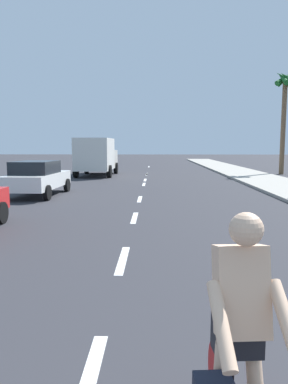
{
  "coord_description": "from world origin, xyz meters",
  "views": [
    {
      "loc": [
        0.62,
        1.3,
        2.24
      ],
      "look_at": [
        0.36,
        10.35,
        1.1
      ],
      "focal_mm": 34.35,
      "sensor_mm": 36.0,
      "label": 1
    }
  ],
  "objects_px": {
    "parked_car_white": "(37,177)",
    "palm_tree_far": "(285,95)",
    "delivery_truck": "(97,156)",
    "cyclist": "(237,364)"
  },
  "relations": [
    {
      "from": "parked_car_white",
      "to": "palm_tree_far",
      "type": "bearing_deg",
      "value": 42.45
    },
    {
      "from": "cyclist",
      "to": "delivery_truck",
      "type": "xyz_separation_m",
      "value": [
        -4.92,
        25.48,
        0.67
      ]
    },
    {
      "from": "delivery_truck",
      "to": "palm_tree_far",
      "type": "relative_size",
      "value": 0.77
    },
    {
      "from": "palm_tree_far",
      "to": "delivery_truck",
      "type": "bearing_deg",
      "value": -173.11
    },
    {
      "from": "parked_car_white",
      "to": "delivery_truck",
      "type": "bearing_deg",
      "value": 87.41
    },
    {
      "from": "delivery_truck",
      "to": "cyclist",
      "type": "bearing_deg",
      "value": -78.28
    },
    {
      "from": "delivery_truck",
      "to": "palm_tree_far",
      "type": "xyz_separation_m",
      "value": [
        14.47,
        1.75,
        4.65
      ]
    },
    {
      "from": "parked_car_white",
      "to": "palm_tree_far",
      "type": "relative_size",
      "value": 0.55
    },
    {
      "from": "cyclist",
      "to": "delivery_truck",
      "type": "bearing_deg",
      "value": -83.66
    },
    {
      "from": "parked_car_white",
      "to": "palm_tree_far",
      "type": "distance_m",
      "value": 20.89
    }
  ]
}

